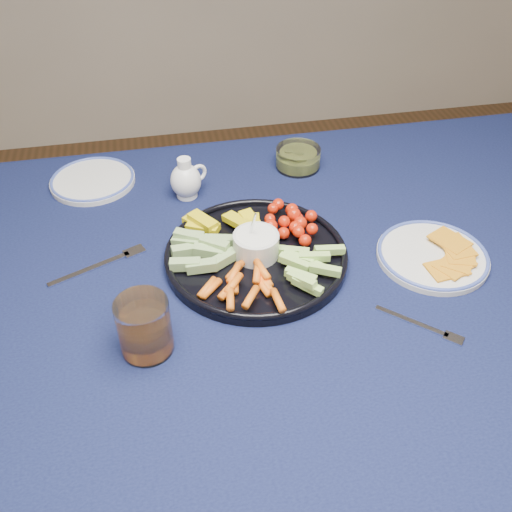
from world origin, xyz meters
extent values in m
plane|color=brown|center=(0.00, 0.00, 0.00)|extent=(4.00, 4.00, 0.00)
cylinder|color=#472C17|center=(0.72, 0.42, 0.35)|extent=(0.07, 0.07, 0.70)
cube|color=#472C17|center=(0.00, 0.00, 0.72)|extent=(1.60, 1.00, 0.04)
cube|color=black|center=(0.00, 0.00, 0.74)|extent=(1.66, 1.06, 0.01)
cube|color=black|center=(0.00, 0.53, 0.60)|extent=(1.66, 0.01, 0.30)
cylinder|color=black|center=(-0.04, 0.07, 0.75)|extent=(0.34, 0.34, 0.02)
torus|color=black|center=(-0.04, 0.07, 0.76)|extent=(0.34, 0.34, 0.01)
cylinder|color=silver|center=(-0.04, 0.07, 0.78)|extent=(0.09, 0.09, 0.05)
cylinder|color=white|center=(-0.04, 0.07, 0.80)|extent=(0.07, 0.07, 0.01)
cylinder|color=white|center=(-0.14, 0.31, 0.75)|extent=(0.05, 0.05, 0.01)
ellipsoid|color=white|center=(-0.14, 0.31, 0.78)|extent=(0.07, 0.07, 0.08)
cylinder|color=white|center=(-0.14, 0.31, 0.82)|extent=(0.03, 0.03, 0.03)
torus|color=white|center=(-0.11, 0.32, 0.79)|extent=(0.04, 0.02, 0.04)
torus|color=#3C4FAA|center=(-0.14, 0.31, 0.81)|extent=(0.03, 0.03, 0.00)
cylinder|color=white|center=(0.12, 0.38, 0.77)|extent=(0.10, 0.10, 0.05)
cylinder|color=olive|center=(0.12, 0.38, 0.76)|extent=(0.09, 0.09, 0.03)
cylinder|color=silver|center=(0.29, 0.01, 0.75)|extent=(0.21, 0.21, 0.01)
torus|color=#3C4FAA|center=(0.29, 0.01, 0.76)|extent=(0.21, 0.21, 0.01)
cylinder|color=white|center=(-0.25, -0.11, 0.80)|extent=(0.08, 0.08, 0.10)
cylinder|color=orange|center=(-0.25, -0.11, 0.77)|extent=(0.07, 0.07, 0.05)
cube|color=silver|center=(-0.34, 0.10, 0.75)|extent=(0.15, 0.07, 0.00)
cube|color=silver|center=(-0.26, 0.14, 0.75)|extent=(0.05, 0.04, 0.00)
cube|color=silver|center=(0.19, -0.14, 0.75)|extent=(0.10, 0.09, 0.00)
cube|color=silver|center=(0.24, -0.19, 0.75)|extent=(0.04, 0.04, 0.00)
cylinder|color=silver|center=(-0.34, 0.40, 0.75)|extent=(0.19, 0.19, 0.01)
torus|color=#3C4FAA|center=(-0.34, 0.40, 0.76)|extent=(0.18, 0.18, 0.01)
camera|label=1|loc=(-0.19, -0.73, 1.45)|focal=40.00mm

